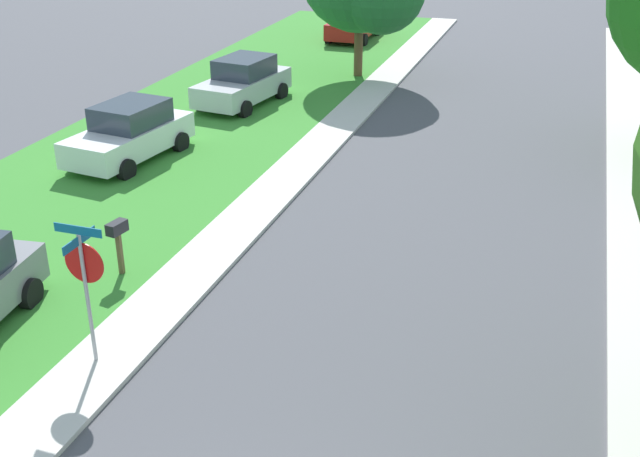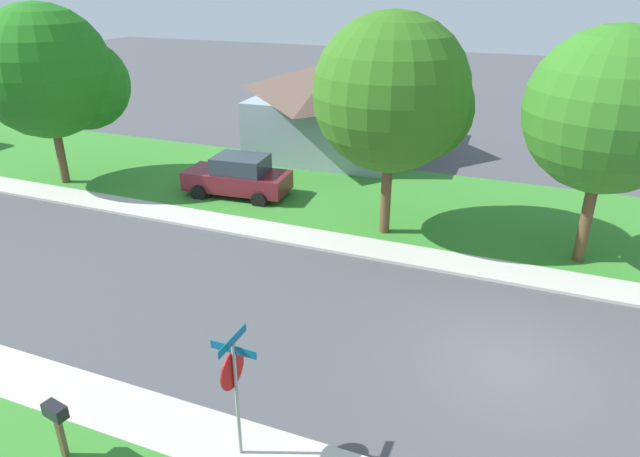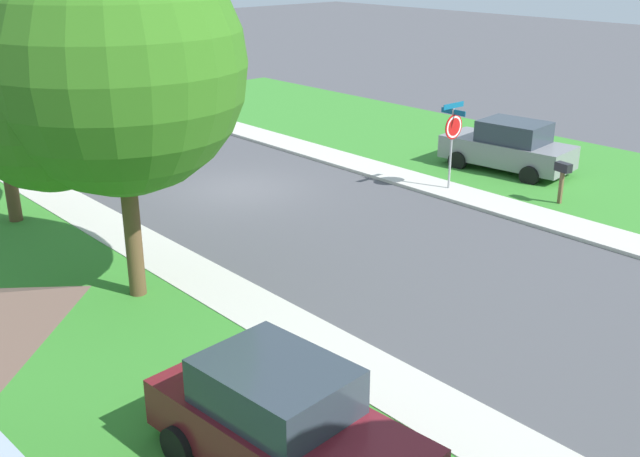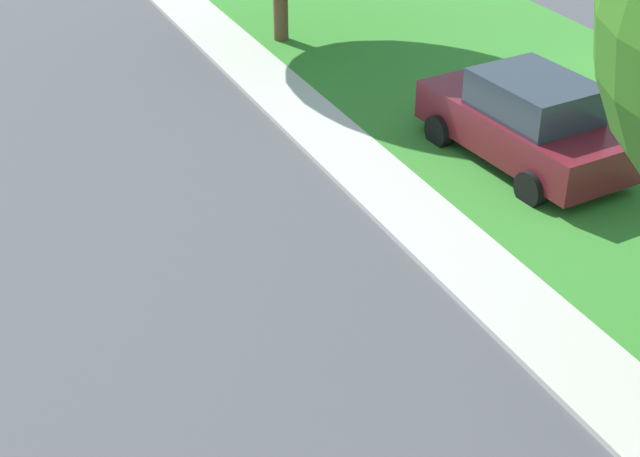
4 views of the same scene
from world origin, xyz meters
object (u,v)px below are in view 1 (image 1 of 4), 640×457
object	(u,v)px
car_silver_kerbside_mid	(243,82)
car_white_driveway_right	(130,133)
car_red_far_down_street	(354,23)
stop_sign_far_corner	(85,272)
mailbox	(118,235)

from	to	relation	value
car_silver_kerbside_mid	car_white_driveway_right	xyz separation A→B (m)	(-0.88, -6.55, 0.00)
car_red_far_down_street	car_silver_kerbside_mid	bearing A→B (deg)	-93.22
stop_sign_far_corner	car_white_driveway_right	distance (m)	10.84
mailbox	stop_sign_far_corner	bearing A→B (deg)	-66.77
car_silver_kerbside_mid	mailbox	distance (m)	13.39
car_white_driveway_right	car_silver_kerbside_mid	bearing A→B (deg)	82.33
car_red_far_down_street	mailbox	xyz separation A→B (m)	(2.00, -25.59, 0.14)
car_silver_kerbside_mid	mailbox	size ratio (longest dim) A/B	3.44
car_silver_kerbside_mid	car_white_driveway_right	world-z (taller)	same
stop_sign_far_corner	car_silver_kerbside_mid	size ratio (longest dim) A/B	0.61
stop_sign_far_corner	car_red_far_down_street	world-z (taller)	stop_sign_far_corner
car_red_far_down_street	car_white_driveway_right	size ratio (longest dim) A/B	0.96
stop_sign_far_corner	car_white_driveway_right	size ratio (longest dim) A/B	0.62
car_silver_kerbside_mid	car_red_far_down_street	bearing A→B (deg)	86.78
stop_sign_far_corner	car_white_driveway_right	xyz separation A→B (m)	(-4.90, 9.62, -1.01)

